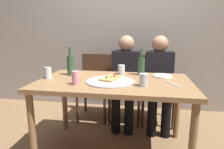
{
  "coord_description": "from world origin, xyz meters",
  "views": [
    {
      "loc": [
        0.28,
        -1.83,
        1.23
      ],
      "look_at": [
        -0.03,
        0.04,
        0.8
      ],
      "focal_mm": 31.52,
      "sensor_mm": 36.0,
      "label": 1
    }
  ],
  "objects": [
    {
      "name": "chair_left",
      "position": [
        -0.4,
        0.83,
        0.51
      ],
      "size": [
        0.44,
        0.44,
        0.9
      ],
      "rotation": [
        0.0,
        0.0,
        3.14
      ],
      "color": "#472D1E",
      "rests_on": "ground_plane"
    },
    {
      "name": "wine_glass",
      "position": [
        -0.67,
        -0.03,
        0.81
      ],
      "size": [
        0.07,
        0.07,
        0.12
      ],
      "primitive_type": "cylinder",
      "color": "silver",
      "rests_on": "dining_table"
    },
    {
      "name": "guest_in_sweater",
      "position": [
        0.05,
        0.68,
        0.64
      ],
      "size": [
        0.36,
        0.56,
        1.17
      ],
      "rotation": [
        0.0,
        0.0,
        3.14
      ],
      "color": "black",
      "rests_on": "ground_plane"
    },
    {
      "name": "dining_table",
      "position": [
        0.0,
        0.0,
        0.67
      ],
      "size": [
        1.48,
        0.85,
        0.75
      ],
      "color": "olive",
      "rests_on": "ground_plane"
    },
    {
      "name": "table_knife",
      "position": [
        0.55,
        -0.04,
        0.76
      ],
      "size": [
        0.12,
        0.2,
        0.01
      ],
      "primitive_type": "cube",
      "rotation": [
        0.0,
        0.0,
        2.05
      ],
      "color": "#B7B7BC",
      "rests_on": "dining_table"
    },
    {
      "name": "chair_right",
      "position": [
        0.48,
        0.83,
        0.51
      ],
      "size": [
        0.44,
        0.44,
        0.9
      ],
      "rotation": [
        0.0,
        0.0,
        3.14
      ],
      "color": "#472D1E",
      "rests_on": "ground_plane"
    },
    {
      "name": "beer_bottle",
      "position": [
        0.26,
        0.29,
        0.86
      ],
      "size": [
        0.07,
        0.07,
        0.29
      ],
      "color": "#2D5133",
      "rests_on": "dining_table"
    },
    {
      "name": "back_wall",
      "position": [
        0.0,
        1.3,
        1.3
      ],
      "size": [
        6.0,
        0.1,
        2.6
      ],
      "primitive_type": "cube",
      "color": "gray",
      "rests_on": "ground_plane"
    },
    {
      "name": "wine_bottle",
      "position": [
        -0.5,
        0.16,
        0.87
      ],
      "size": [
        0.08,
        0.08,
        0.31
      ],
      "color": "#2D5133",
      "rests_on": "dining_table"
    },
    {
      "name": "pizza_slice_last",
      "position": [
        -0.03,
        -0.0,
        0.78
      ],
      "size": [
        0.2,
        0.25,
        0.05
      ],
      "color": "tan",
      "rests_on": "pizza_tray"
    },
    {
      "name": "guest_in_beanie",
      "position": [
        0.48,
        0.68,
        0.64
      ],
      "size": [
        0.36,
        0.56,
        1.17
      ],
      "rotation": [
        0.0,
        0.0,
        3.14
      ],
      "color": "black",
      "rests_on": "ground_plane"
    },
    {
      "name": "tumbler_near",
      "position": [
        0.04,
        0.29,
        0.81
      ],
      "size": [
        0.08,
        0.08,
        0.1
      ],
      "primitive_type": "cylinder",
      "color": "silver",
      "rests_on": "dining_table"
    },
    {
      "name": "chair_middle",
      "position": [
        0.05,
        0.83,
        0.51
      ],
      "size": [
        0.44,
        0.44,
        0.9
      ],
      "rotation": [
        0.0,
        0.0,
        3.14
      ],
      "color": "#472D1E",
      "rests_on": "ground_plane"
    },
    {
      "name": "plate_stack",
      "position": [
        0.48,
        0.23,
        0.76
      ],
      "size": [
        0.2,
        0.2,
        0.02
      ],
      "primitive_type": "cylinder",
      "color": "white",
      "rests_on": "dining_table"
    },
    {
      "name": "pizza_tray",
      "position": [
        -0.03,
        -0.06,
        0.76
      ],
      "size": [
        0.46,
        0.46,
        0.01
      ],
      "primitive_type": "cylinder",
      "color": "#ADADB2",
      "rests_on": "dining_table"
    },
    {
      "name": "tumbler_far",
      "position": [
        0.28,
        -0.15,
        0.81
      ],
      "size": [
        0.08,
        0.08,
        0.11
      ],
      "primitive_type": "cylinder",
      "color": "#B7C6BC",
      "rests_on": "dining_table"
    },
    {
      "name": "soda_can",
      "position": [
        -0.32,
        -0.2,
        0.82
      ],
      "size": [
        0.07,
        0.07,
        0.12
      ],
      "primitive_type": "cylinder",
      "color": "pink",
      "rests_on": "dining_table"
    }
  ]
}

